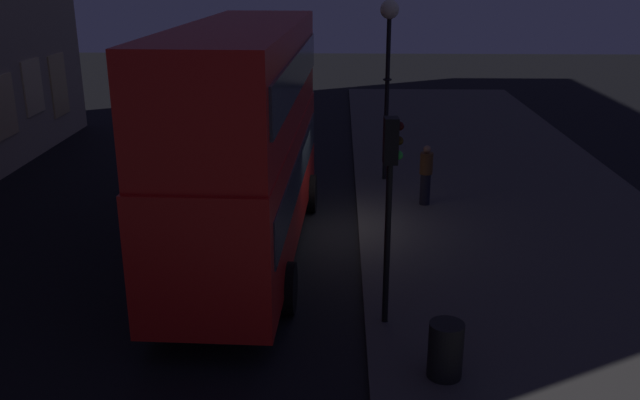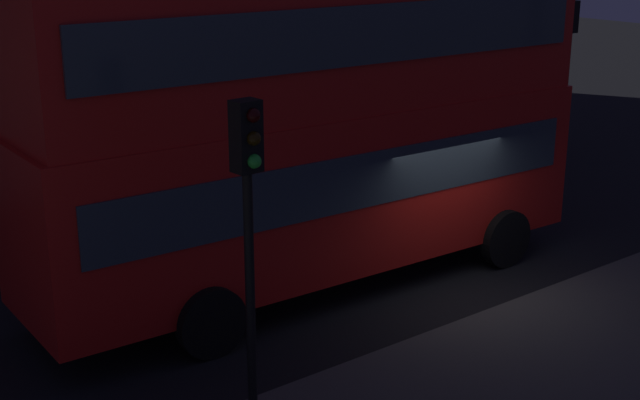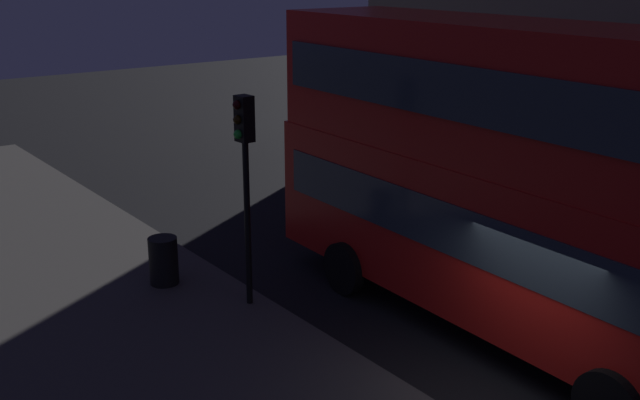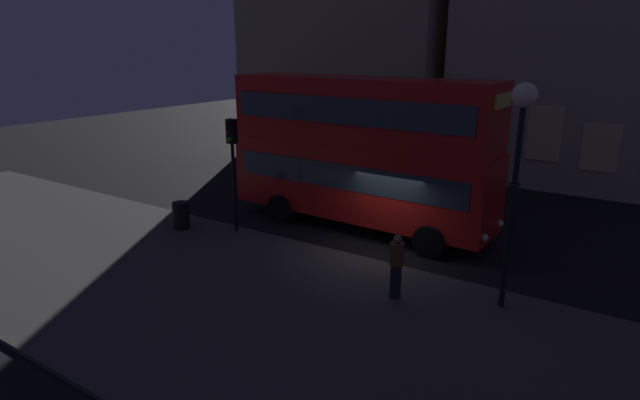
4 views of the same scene
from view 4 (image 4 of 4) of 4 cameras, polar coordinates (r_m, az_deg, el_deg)
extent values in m
plane|color=black|center=(17.32, 6.64, -5.76)|extent=(80.00, 80.00, 0.00)
cube|color=#423F3D|center=(13.20, -3.99, -12.95)|extent=(44.00, 8.85, 0.12)
cube|color=#F2D18C|center=(31.94, -6.07, 9.19)|extent=(1.27, 0.06, 2.34)
cube|color=#E5C67F|center=(30.71, -3.17, 9.51)|extent=(1.27, 0.06, 1.95)
cube|color=#F2D18C|center=(29.62, -0.03, 9.02)|extent=(1.27, 0.06, 2.38)
cube|color=#F9E09E|center=(28.62, 3.33, 8.36)|extent=(1.27, 0.06, 2.37)
cube|color=#F9E09E|center=(27.67, 6.94, 8.51)|extent=(1.27, 0.06, 1.90)
cube|color=#F9E09E|center=(26.45, 18.70, 7.55)|extent=(1.51, 0.06, 2.17)
cube|color=#F2D18C|center=(25.99, 23.72, 6.74)|extent=(1.51, 0.06, 2.48)
cube|color=#F2D18C|center=(25.79, 28.75, 5.05)|extent=(1.51, 0.06, 2.08)
cube|color=red|center=(19.10, 4.35, 2.38)|extent=(10.13, 2.85, 2.67)
cube|color=red|center=(18.65, 4.52, 9.87)|extent=(9.93, 2.79, 2.35)
cube|color=#2D3842|center=(19.02, 4.38, 3.35)|extent=(9.33, 2.88, 0.90)
cube|color=#2D3842|center=(18.63, 4.53, 10.23)|extent=(9.33, 2.88, 0.90)
cube|color=#F2D84C|center=(16.63, 19.75, 10.39)|extent=(0.13, 1.50, 0.44)
sphere|color=white|center=(18.24, 19.40, -2.48)|extent=(0.24, 0.24, 0.24)
sphere|color=white|center=(16.75, 17.85, -4.01)|extent=(0.24, 0.24, 0.24)
cylinder|color=black|center=(19.24, 15.07, -2.21)|extent=(1.09, 0.28, 1.08)
cylinder|color=black|center=(16.94, 11.98, -4.59)|extent=(1.09, 0.28, 1.08)
cylinder|color=black|center=(21.96, -0.19, 0.71)|extent=(1.09, 0.28, 1.08)
cylinder|color=black|center=(19.97, -4.49, -0.98)|extent=(1.09, 0.28, 1.08)
cylinder|color=black|center=(18.57, -9.52, 1.32)|extent=(0.12, 0.12, 3.23)
cube|color=black|center=(18.15, -9.82, 7.55)|extent=(0.33, 0.27, 0.85)
sphere|color=black|center=(18.00, -10.17, 8.33)|extent=(0.17, 0.17, 0.17)
sphere|color=black|center=(18.03, -10.12, 7.48)|extent=(0.17, 0.17, 0.17)
sphere|color=green|center=(18.08, -10.08, 6.64)|extent=(0.17, 0.17, 0.17)
cylinder|color=black|center=(13.41, 20.55, -1.26)|extent=(0.14, 0.14, 5.14)
torus|color=black|center=(13.23, 20.85, 1.61)|extent=(0.28, 0.28, 0.06)
sphere|color=#F9EFC6|center=(12.88, 21.84, 10.82)|extent=(0.58, 0.58, 0.58)
cylinder|color=black|center=(13.97, 8.42, -8.91)|extent=(0.30, 0.30, 0.93)
cylinder|color=#513319|center=(13.65, 8.56, -5.95)|extent=(0.38, 0.38, 0.62)
sphere|color=#8C664C|center=(13.50, 8.63, -4.30)|extent=(0.22, 0.22, 0.22)
cylinder|color=black|center=(19.58, -15.21, -1.66)|extent=(0.60, 0.60, 1.00)
camera|label=1|loc=(28.06, -27.96, 15.17)|focal=38.51mm
camera|label=2|loc=(18.24, -43.01, 10.98)|focal=49.92mm
camera|label=3|loc=(6.03, 29.25, 13.84)|focal=42.72mm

